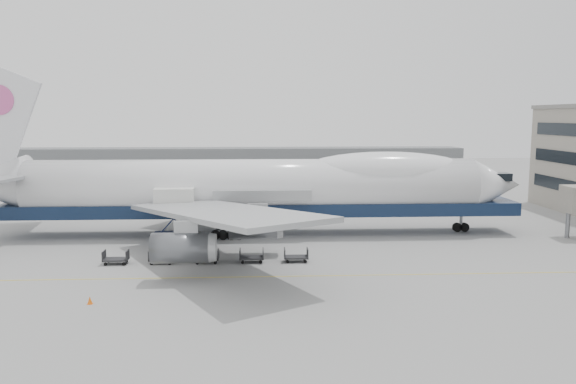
{
  "coord_description": "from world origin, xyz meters",
  "views": [
    {
      "loc": [
        0.68,
        -53.49,
        13.89
      ],
      "look_at": [
        3.74,
        6.0,
        5.82
      ],
      "focal_mm": 35.0,
      "sensor_mm": 36.0,
      "label": 1
    }
  ],
  "objects": [
    {
      "name": "dolly_4",
      "position": [
        4.15,
        -1.06,
        0.53
      ],
      "size": [
        2.3,
        1.35,
        1.3
      ],
      "color": "#2D2D30",
      "rests_on": "ground"
    },
    {
      "name": "apron_line",
      "position": [
        0.0,
        -6.0,
        0.01
      ],
      "size": [
        60.0,
        0.15,
        0.01
      ],
      "primitive_type": "cube",
      "color": "gold",
      "rests_on": "ground"
    },
    {
      "name": "traffic_cone",
      "position": [
        -12.01,
        -12.49,
        0.28
      ],
      "size": [
        0.4,
        0.4,
        0.58
      ],
      "rotation": [
        0.0,
        0.0,
        -0.4
      ],
      "color": "#EA600C",
      "rests_on": "ground"
    },
    {
      "name": "dolly_1",
      "position": [
        -8.66,
        -1.06,
        0.53
      ],
      "size": [
        2.3,
        1.35,
        1.3
      ],
      "color": "#2D2D30",
      "rests_on": "ground"
    },
    {
      "name": "dolly_2",
      "position": [
        -4.39,
        -1.06,
        0.53
      ],
      "size": [
        2.3,
        1.35,
        1.3
      ],
      "color": "#2D2D30",
      "rests_on": "ground"
    },
    {
      "name": "dolly_0",
      "position": [
        -12.94,
        -1.06,
        0.53
      ],
      "size": [
        2.3,
        1.35,
        1.3
      ],
      "color": "#2D2D30",
      "rests_on": "ground"
    },
    {
      "name": "dolly_3",
      "position": [
        -0.12,
        -1.06,
        0.53
      ],
      "size": [
        2.3,
        1.35,
        1.3
      ],
      "color": "#2D2D30",
      "rests_on": "ground"
    },
    {
      "name": "airliner",
      "position": [
        0.64,
        12.0,
        5.62
      ],
      "size": [
        67.0,
        55.3,
        19.98
      ],
      "color": "white",
      "rests_on": "ground"
    },
    {
      "name": "catering_truck",
      "position": [
        -8.71,
        8.37,
        3.43
      ],
      "size": [
        4.82,
        3.49,
        6.03
      ],
      "rotation": [
        0.0,
        0.0,
        0.06
      ],
      "color": "#172045",
      "rests_on": "ground"
    },
    {
      "name": "ground",
      "position": [
        0.0,
        0.0,
        0.0
      ],
      "size": [
        260.0,
        260.0,
        0.0
      ],
      "primitive_type": "plane",
      "color": "gray",
      "rests_on": "ground"
    },
    {
      "name": "hangar",
      "position": [
        -10.0,
        70.0,
        3.5
      ],
      "size": [
        110.0,
        8.0,
        7.0
      ],
      "primitive_type": "cube",
      "color": "slate",
      "rests_on": "ground"
    }
  ]
}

